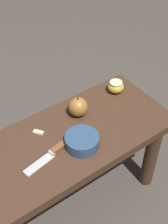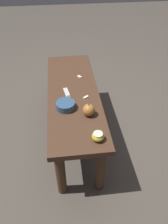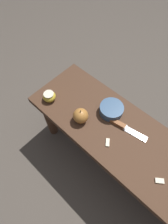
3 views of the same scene
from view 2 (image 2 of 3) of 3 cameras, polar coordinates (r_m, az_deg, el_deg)
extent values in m
plane|color=#4C443D|center=(1.94, -2.43, -5.67)|extent=(8.00, 8.00, 0.00)
cube|color=#472D1E|center=(1.65, -2.85, 4.62)|extent=(1.17, 0.38, 0.04)
cylinder|color=#472D1E|center=(2.21, -7.15, 7.72)|extent=(0.06, 0.06, 0.41)
cylinder|color=#472D1E|center=(1.45, -6.12, -15.61)|extent=(0.06, 0.06, 0.41)
cylinder|color=#472D1E|center=(2.22, -0.39, 8.21)|extent=(0.06, 0.06, 0.41)
cylinder|color=#472D1E|center=(1.47, 4.41, -14.65)|extent=(0.06, 0.06, 0.41)
cube|color=silver|center=(1.64, -4.52, 5.08)|extent=(0.12, 0.05, 0.00)
cube|color=silver|center=(1.59, -4.05, 4.06)|extent=(0.02, 0.03, 0.02)
cube|color=brown|center=(1.55, -3.67, 3.15)|extent=(0.09, 0.04, 0.02)
sphere|color=#B27233|center=(1.42, 1.26, 0.52)|extent=(0.08, 0.08, 0.08)
cylinder|color=#4C3319|center=(1.39, 1.28, 1.88)|extent=(0.01, 0.01, 0.01)
ellipsoid|color=gold|center=(1.27, 3.65, -6.41)|extent=(0.07, 0.07, 0.05)
cylinder|color=beige|center=(1.26, 3.70, -5.67)|extent=(0.06, 0.06, 0.00)
cube|color=beige|center=(1.82, -1.18, 9.24)|extent=(0.04, 0.04, 0.01)
cube|color=beige|center=(1.59, 0.49, 3.92)|extent=(0.04, 0.04, 0.01)
cylinder|color=#335175|center=(1.49, -4.86, 1.76)|extent=(0.13, 0.13, 0.05)
camera|label=1|loc=(1.71, -34.00, 33.50)|focal=50.00mm
camera|label=3|loc=(1.46, 14.69, 34.70)|focal=28.00mm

